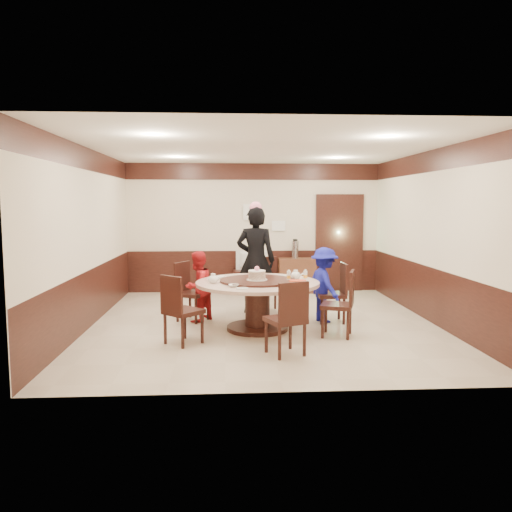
{
  "coord_description": "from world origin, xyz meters",
  "views": [
    {
      "loc": [
        -0.59,
        -7.93,
        1.93
      ],
      "look_at": [
        -0.12,
        -0.02,
        1.1
      ],
      "focal_mm": 35.0,
      "sensor_mm": 36.0,
      "label": 1
    }
  ],
  "objects": [
    {
      "name": "shrimp_platter",
      "position": [
        0.46,
        -0.73,
        0.78
      ],
      "size": [
        0.3,
        0.2,
        0.06
      ],
      "color": "white",
      "rests_on": "banquet_table"
    },
    {
      "name": "bowl_2",
      "position": [
        -0.49,
        -0.9,
        0.77
      ],
      "size": [
        0.15,
        0.15,
        0.04
      ],
      "primitive_type": "imported",
      "color": "white",
      "rests_on": "banquet_table"
    },
    {
      "name": "bowl_1",
      "position": [
        0.22,
        -1.0,
        0.77
      ],
      "size": [
        0.14,
        0.14,
        0.04
      ],
      "primitive_type": "imported",
      "color": "white",
      "rests_on": "banquet_table"
    },
    {
      "name": "chair_3",
      "position": [
        -1.21,
        -1.14,
        0.3
      ],
      "size": [
        0.62,
        0.62,
        0.97
      ],
      "rotation": [
        0.0,
        0.0,
        5.52
      ],
      "color": "black",
      "rests_on": "ground"
    },
    {
      "name": "teapot_left",
      "position": [
        -0.79,
        -0.54,
        0.81
      ],
      "size": [
        0.17,
        0.15,
        0.13
      ],
      "primitive_type": "ellipsoid",
      "color": "white",
      "rests_on": "banquet_table"
    },
    {
      "name": "thermos",
      "position": [
        0.9,
        2.78,
        0.94
      ],
      "size": [
        0.15,
        0.15,
        0.38
      ],
      "primitive_type": "cylinder",
      "color": "silver",
      "rests_on": "side_cabinet"
    },
    {
      "name": "saucer_far",
      "position": [
        0.33,
        0.08,
        0.76
      ],
      "size": [
        0.18,
        0.18,
        0.01
      ],
      "primitive_type": "cylinder",
      "color": "white",
      "rests_on": "banquet_table"
    },
    {
      "name": "chair_0",
      "position": [
        1.13,
        0.01,
        0.3
      ],
      "size": [
        0.45,
        0.44,
        0.97
      ],
      "rotation": [
        0.0,
        0.0,
        1.57
      ],
      "color": "black",
      "rests_on": "ground"
    },
    {
      "name": "chair_1",
      "position": [
        0.14,
        0.9,
        0.3
      ],
      "size": [
        0.5,
        0.51,
        0.97
      ],
      "rotation": [
        0.0,
        0.0,
        3.29
      ],
      "color": "black",
      "rests_on": "ground"
    },
    {
      "name": "notice_right",
      "position": [
        0.55,
        2.96,
        1.45
      ],
      "size": [
        0.3,
        0.0,
        0.22
      ],
      "primitive_type": "cube",
      "color": "white",
      "rests_on": "room"
    },
    {
      "name": "chair_5",
      "position": [
        1.03,
        -0.87,
        0.3
      ],
      "size": [
        0.56,
        0.56,
        0.97
      ],
      "rotation": [
        0.0,
        0.0,
        7.53
      ],
      "color": "black",
      "rests_on": "ground"
    },
    {
      "name": "bottle_0",
      "position": [
        0.36,
        -0.44,
        0.83
      ],
      "size": [
        0.06,
        0.06,
        0.16
      ],
      "primitive_type": "cylinder",
      "color": "white",
      "rests_on": "banquet_table"
    },
    {
      "name": "teapot_right",
      "position": [
        0.49,
        -0.2,
        0.81
      ],
      "size": [
        0.17,
        0.15,
        0.13
      ],
      "primitive_type": "ellipsoid",
      "color": "white",
      "rests_on": "banquet_table"
    },
    {
      "name": "chair_2",
      "position": [
        -1.18,
        0.25,
        0.3
      ],
      "size": [
        0.61,
        0.6,
        0.97
      ],
      "rotation": [
        0.0,
        0.0,
        4.18
      ],
      "color": "black",
      "rests_on": "ground"
    },
    {
      "name": "banquet_table",
      "position": [
        -0.12,
        -0.42,
        0.53
      ],
      "size": [
        1.89,
        1.89,
        0.78
      ],
      "color": "black",
      "rests_on": "ground"
    },
    {
      "name": "bowl_0",
      "position": [
        -0.69,
        -0.09,
        0.77
      ],
      "size": [
        0.15,
        0.15,
        0.04
      ],
      "primitive_type": "imported",
      "color": "white",
      "rests_on": "banquet_table"
    },
    {
      "name": "person_standing",
      "position": [
        -0.08,
        0.81,
        0.94
      ],
      "size": [
        0.76,
        0.58,
        1.88
      ],
      "primitive_type": "imported",
      "rotation": [
        0.0,
        0.0,
        2.93
      ],
      "color": "black",
      "rests_on": "ground"
    },
    {
      "name": "bowl_3",
      "position": [
        0.56,
        -0.59,
        0.77
      ],
      "size": [
        0.12,
        0.12,
        0.04
      ],
      "primitive_type": "imported",
      "color": "white",
      "rests_on": "banquet_table"
    },
    {
      "name": "tv_stand",
      "position": [
        -0.02,
        2.75,
        0.25
      ],
      "size": [
        0.85,
        0.45,
        0.5
      ],
      "primitive_type": "cube",
      "color": "black",
      "rests_on": "ground"
    },
    {
      "name": "birthday_cake",
      "position": [
        -0.13,
        -0.45,
        0.85
      ],
      "size": [
        0.32,
        0.32,
        0.21
      ],
      "color": "white",
      "rests_on": "banquet_table"
    },
    {
      "name": "chair_4",
      "position": [
        0.16,
        -1.73,
        0.3
      ],
      "size": [
        0.58,
        0.58,
        0.97
      ],
      "rotation": [
        0.0,
        0.0,
        6.68
      ],
      "color": "black",
      "rests_on": "ground"
    },
    {
      "name": "person_blue",
      "position": [
        1.0,
        0.04,
        0.61
      ],
      "size": [
        0.67,
        0.89,
        1.23
      ],
      "primitive_type": "imported",
      "rotation": [
        0.0,
        0.0,
        1.87
      ],
      "color": "#171B97",
      "rests_on": "ground"
    },
    {
      "name": "side_cabinet",
      "position": [
        0.94,
        2.78,
        0.38
      ],
      "size": [
        0.8,
        0.4,
        0.75
      ],
      "primitive_type": "cube",
      "color": "#5A301E",
      "rests_on": "ground"
    },
    {
      "name": "room",
      "position": [
        0.01,
        0.01,
        1.08
      ],
      "size": [
        6.0,
        6.04,
        2.84
      ],
      "color": "beige",
      "rests_on": "ground"
    },
    {
      "name": "bowl_4",
      "position": [
        -0.82,
        -0.31,
        0.77
      ],
      "size": [
        0.16,
        0.16,
        0.04
      ],
      "primitive_type": "imported",
      "color": "white",
      "rests_on": "banquet_table"
    },
    {
      "name": "bottle_1",
      "position": [
        0.62,
        -0.41,
        0.83
      ],
      "size": [
        0.06,
        0.06,
        0.16
      ],
      "primitive_type": "cylinder",
      "color": "white",
      "rests_on": "banquet_table"
    },
    {
      "name": "person_red",
      "position": [
        -1.07,
        0.19,
        0.58
      ],
      "size": [
        0.67,
        0.71,
        1.16
      ],
      "primitive_type": "imported",
      "rotation": [
        0.0,
        0.0,
        4.14
      ],
      "color": "#AF171B",
      "rests_on": "ground"
    },
    {
      "name": "television",
      "position": [
        -0.02,
        2.75,
        0.71
      ],
      "size": [
        0.75,
        0.16,
        0.43
      ],
      "primitive_type": "imported",
      "rotation": [
        0.0,
        0.0,
        3.05
      ],
      "color": "gray",
      "rests_on": "tv_stand"
    },
    {
      "name": "notice_left",
      "position": [
        -0.1,
        2.96,
        1.75
      ],
      "size": [
        0.25,
        0.0,
        0.35
      ],
      "primitive_type": "cube",
      "color": "white",
      "rests_on": "room"
    },
    {
      "name": "saucer_near",
      "position": [
        -0.37,
        -1.07,
        0.76
      ],
      "size": [
        0.18,
        0.18,
        0.01
      ],
      "primitive_type": "cylinder",
      "color": "white",
      "rests_on": "banquet_table"
    }
  ]
}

